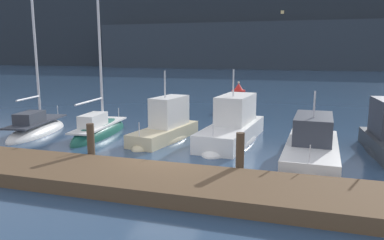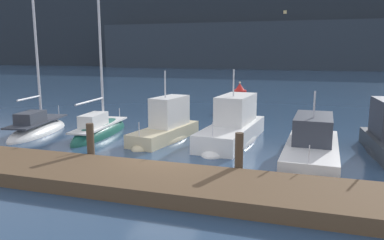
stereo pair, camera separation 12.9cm
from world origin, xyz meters
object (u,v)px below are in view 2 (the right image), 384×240
motorboat_berth_3 (166,132)px  motorboat_berth_5 (312,151)px  sailboat_berth_1 (38,131)px  motorboat_berth_4 (233,133)px  channel_buoy (240,99)px  sailboat_berth_2 (100,133)px

motorboat_berth_3 → motorboat_berth_5: (6.77, -1.19, -0.12)m
sailboat_berth_1 → motorboat_berth_3: 6.91m
motorboat_berth_3 → motorboat_berth_4: motorboat_berth_4 is taller
motorboat_berth_4 → channel_buoy: 10.12m
motorboat_berth_4 → motorboat_berth_5: motorboat_berth_4 is taller
motorboat_berth_5 → channel_buoy: size_ratio=3.20×
motorboat_berth_4 → channel_buoy: motorboat_berth_4 is taller
sailboat_berth_1 → channel_buoy: size_ratio=3.70×
motorboat_berth_3 → motorboat_berth_5: 6.88m
sailboat_berth_1 → sailboat_berth_2: size_ratio=0.97×
motorboat_berth_3 → motorboat_berth_5: size_ratio=0.79×
motorboat_berth_3 → motorboat_berth_4: size_ratio=0.79×
motorboat_berth_4 → channel_buoy: (-1.52, 10.00, 0.37)m
sailboat_berth_2 → motorboat_berth_5: (10.34, -1.02, 0.14)m
sailboat_berth_2 → motorboat_berth_5: 10.39m
motorboat_berth_3 → motorboat_berth_4: bearing=11.9°
sailboat_berth_2 → motorboat_berth_3: sailboat_berth_2 is taller
sailboat_berth_1 → motorboat_berth_4: (10.02, 1.47, 0.27)m
sailboat_berth_2 → motorboat_berth_3: bearing=2.7°
motorboat_berth_3 → motorboat_berth_5: motorboat_berth_3 is taller
motorboat_berth_4 → sailboat_berth_2: bearing=-172.9°
sailboat_berth_1 → sailboat_berth_2: (3.30, 0.63, -0.02)m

